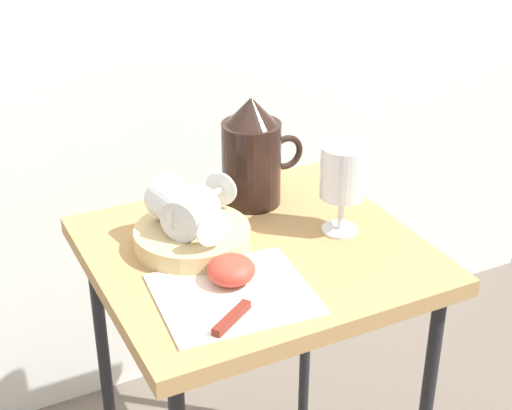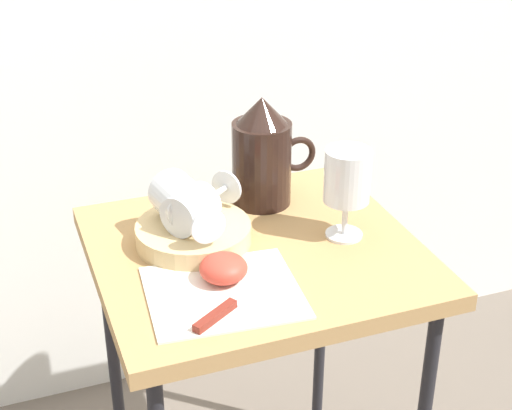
% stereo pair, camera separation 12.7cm
% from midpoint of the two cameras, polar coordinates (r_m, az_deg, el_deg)
% --- Properties ---
extents(table, '(0.54, 0.50, 0.67)m').
position_cam_midpoint_polar(table, '(1.35, 2.71, -5.64)').
color(table, '#AD8451').
rests_on(table, ground_plane).
extents(linen_napkin, '(0.25, 0.22, 0.00)m').
position_cam_midpoint_polar(linen_napkin, '(1.19, 0.65, -6.48)').
color(linen_napkin, silver).
rests_on(linen_napkin, table).
extents(basket_tray, '(0.19, 0.19, 0.03)m').
position_cam_midpoint_polar(basket_tray, '(1.31, -1.83, -2.20)').
color(basket_tray, tan).
rests_on(basket_tray, table).
extents(pitcher, '(0.16, 0.11, 0.21)m').
position_cam_midpoint_polar(pitcher, '(1.42, 3.03, 3.18)').
color(pitcher, black).
rests_on(pitcher, table).
extents(wine_glass_upright, '(0.08, 0.08, 0.16)m').
position_cam_midpoint_polar(wine_glass_upright, '(1.31, 9.43, 1.69)').
color(wine_glass_upright, silver).
rests_on(wine_glass_upright, table).
extents(wine_glass_tipped_near, '(0.09, 0.16, 0.08)m').
position_cam_midpoint_polar(wine_glass_tipped_near, '(1.30, -2.70, 0.25)').
color(wine_glass_tipped_near, silver).
rests_on(wine_glass_tipped_near, basket_tray).
extents(wine_glass_tipped_far, '(0.15, 0.14, 0.07)m').
position_cam_midpoint_polar(wine_glass_tipped_far, '(1.28, -1.80, -0.31)').
color(wine_glass_tipped_far, silver).
rests_on(wine_glass_tipped_far, basket_tray).
extents(apple_half_left, '(0.08, 0.08, 0.04)m').
position_cam_midpoint_polar(apple_half_left, '(1.21, 0.63, -4.71)').
color(apple_half_left, '#CC3D2D').
rests_on(apple_half_left, linen_napkin).
extents(knife, '(0.18, 0.13, 0.01)m').
position_cam_midpoint_polar(knife, '(1.15, 1.19, -7.50)').
color(knife, silver).
rests_on(knife, linen_napkin).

